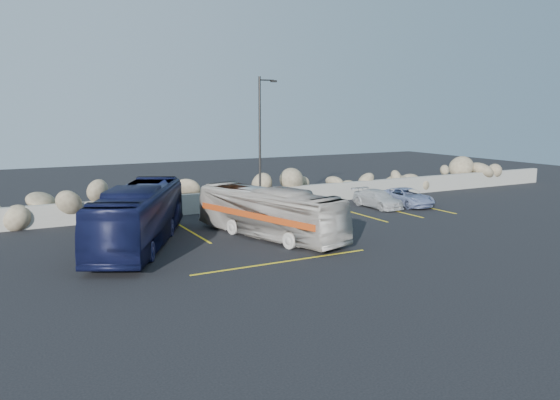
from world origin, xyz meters
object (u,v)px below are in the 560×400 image
vintage_bus (269,213)px  car_c (378,199)px  tour_coach (139,216)px  car_d (407,197)px  car_a (266,207)px  lamppost (261,142)px

vintage_bus → car_c: size_ratio=2.27×
tour_coach → car_d: bearing=35.0°
car_a → lamppost: bearing=80.4°
vintage_bus → car_a: size_ratio=2.08×
car_a → car_c: car_a is taller
car_a → vintage_bus: bearing=-112.8°
car_a → car_c: 7.96m
vintage_bus → car_a: (1.87, 4.04, -0.50)m
car_c → car_d: car_d is taller
lamppost → vintage_bus: 6.35m
car_a → car_d: 10.08m
vintage_bus → car_d: vintage_bus is taller
car_c → lamppost: bearing=170.7°
lamppost → car_a: 3.75m
car_a → car_d: (10.08, -0.28, -0.15)m
vintage_bus → car_c: 10.66m
lamppost → tour_coach: (-8.07, -3.93, -2.91)m
lamppost → car_a: bearing=-101.6°
tour_coach → lamppost: bearing=52.9°
vintage_bus → car_d: bearing=1.6°
car_a → car_d: car_a is taller
tour_coach → car_a: 8.36m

